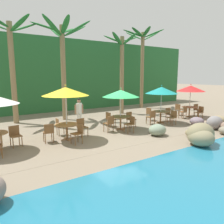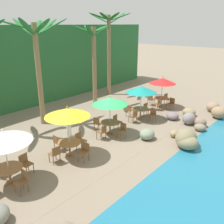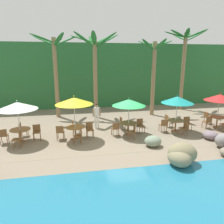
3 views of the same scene
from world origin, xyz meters
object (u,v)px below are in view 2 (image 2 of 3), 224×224
Objects in this scene: chair_green_left at (102,131)px; palm_tree_fourth at (109,39)px; umbrella_green at (110,101)px; waiter_in_white at (68,120)px; chair_teal_right at (152,114)px; chair_red_right at (171,103)px; chair_white_seaward at (25,163)px; chair_yellow_right at (84,150)px; chair_red_seaward at (167,98)px; dining_table_white at (9,170)px; dining_table_teal at (140,110)px; chair_green_inland at (97,123)px; chair_green_right at (122,129)px; umbrella_yellow at (67,112)px; chair_green_seaward at (117,121)px; chair_red_inland at (151,99)px; dining_table_green at (110,124)px; palm_tree_second at (37,53)px; palm_tree_third at (94,56)px; chair_teal_left at (134,115)px; umbrella_teal at (141,89)px; chair_teal_seaward at (147,109)px; dining_table_yellow at (69,145)px; dining_table_red at (161,99)px; chair_teal_inland at (129,110)px; umbrella_red at (163,81)px; chair_yellow_seaward at (80,140)px; chair_red_left at (158,104)px; chair_white_right at (23,180)px; chair_yellow_left at (55,153)px; umbrella_white at (3,137)px.

palm_tree_fourth is (7.35, 5.93, 4.32)m from chair_green_left.
umbrella_green is 1.36× the size of waiter_in_white.
chair_red_right is (3.00, 0.23, 0.00)m from chair_teal_right.
chair_yellow_right is at bearing -25.47° from chair_white_seaward.
palm_tree_fourth reaches higher than chair_red_right.
chair_red_seaward is 0.12× the size of palm_tree_fourth.
dining_table_teal is (9.36, 0.14, 0.00)m from dining_table_white.
chair_green_inland is 1.00× the size of chair_green_right.
umbrella_yellow is 2.94× the size of chair_red_seaward.
chair_red_seaward is (6.32, 0.07, 0.00)m from chair_green_seaward.
chair_red_right is (12.51, -0.47, -0.10)m from dining_table_white.
dining_table_green is at bearing -169.75° from chair_red_inland.
palm_tree_second reaches higher than chair_green_right.
chair_red_inland is (12.35, 1.22, -0.10)m from dining_table_white.
chair_red_inland is 5.50m from palm_tree_third.
palm_tree_second is 4.69m from palm_tree_third.
chair_green_inland and chair_teal_left have the same top height.
umbrella_teal is at bearing 169.02° from chair_red_right.
waiter_in_white reaches higher than chair_teal_seaward.
chair_red_seaward is at bearing 3.29° from umbrella_teal.
dining_table_yellow and dining_table_red have the same top height.
umbrella_teal reaches higher than waiter_in_white.
chair_teal_inland is 3.69m from umbrella_red.
dining_table_green and dining_table_teal have the same top height.
umbrella_teal is (6.35, 0.24, 1.45)m from dining_table_yellow.
umbrella_green is (2.37, 0.03, 1.49)m from chair_yellow_seaward.
chair_red_left is (5.44, 0.95, 0.00)m from chair_green_right.
chair_white_right is 0.79× the size of dining_table_yellow.
chair_green_inland is 0.51× the size of waiter_in_white.
chair_yellow_left is (-1.69, -0.19, 0.00)m from chair_yellow_seaward.
chair_white_seaward and chair_red_left have the same top height.
chair_teal_inland is (5.37, 0.90, 0.00)m from chair_yellow_seaward.
umbrella_white reaches higher than chair_red_inland.
chair_white_right is 8.08m from palm_tree_second.
chair_red_right is (-0.01, -0.85, -0.10)m from dining_table_red.
chair_green_inland is at bearing 56.71° from chair_green_left.
dining_table_green is 3.99m from chair_teal_seaward.
umbrella_red is (9.51, 0.48, 1.45)m from dining_table_yellow.
waiter_in_white is (0.59, 1.56, 0.47)m from chair_yellow_seaward.
waiter_in_white is at bearing 152.80° from chair_green_seaward.
palm_tree_fourth is at bearing 35.51° from chair_yellow_right.
waiter_in_white is (4.44, 1.64, 0.37)m from dining_table_white.
dining_table_teal is (7.20, 0.25, 0.10)m from chair_yellow_left.
umbrella_teal is at bearing -42.97° from palm_tree_second.
chair_white_seaward is at bearing -158.21° from waiter_in_white.
palm_tree_fourth is (9.72, 5.97, 4.22)m from dining_table_yellow.
chair_teal_inland is 3.36m from dining_table_red.
dining_table_yellow is 9.51m from chair_red_right.
chair_red_seaward is 0.14× the size of palm_tree_second.
dining_table_red is at bearing 1.75° from umbrella_white.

